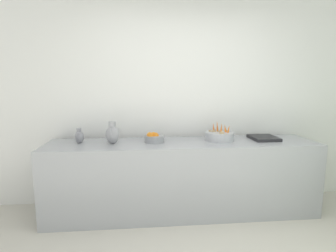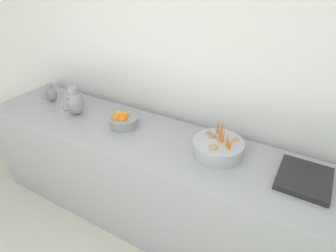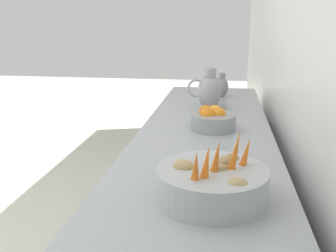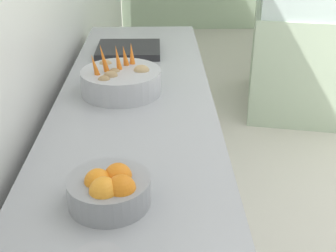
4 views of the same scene
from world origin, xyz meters
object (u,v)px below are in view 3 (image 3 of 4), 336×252
metal_pitcher_tall (209,90)px  metal_pitcher_short (221,86)px  vegetable_colander (212,183)px  orange_bowl (213,119)px

metal_pitcher_tall → metal_pitcher_short: 0.39m
vegetable_colander → orange_bowl: size_ratio=1.51×
orange_bowl → metal_pitcher_short: size_ratio=1.32×
metal_pitcher_short → metal_pitcher_tall: bearing=79.5°
vegetable_colander → orange_bowl: 0.79m
orange_bowl → metal_pitcher_short: (-0.03, -0.85, 0.03)m
orange_bowl → metal_pitcher_short: metal_pitcher_short is taller
metal_pitcher_tall → metal_pitcher_short: bearing=-100.5°
metal_pitcher_tall → vegetable_colander: bearing=93.0°
metal_pitcher_tall → orange_bowl: bearing=94.9°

